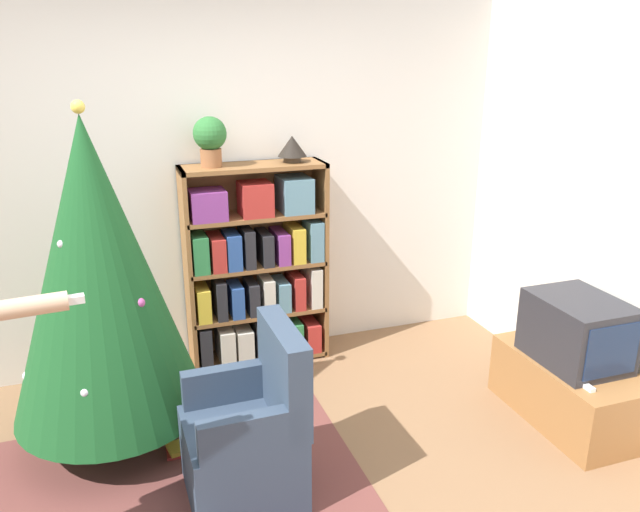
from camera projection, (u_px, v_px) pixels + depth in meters
name	position (u px, v px, depth m)	size (l,w,h in m)	color
wall_back	(198.00, 185.00, 4.35)	(8.00, 0.10, 2.60)	silver
bookshelf	(257.00, 272.00, 4.44)	(0.99, 0.31, 1.46)	brown
tv_stand	(568.00, 390.00, 3.86)	(0.50, 0.94, 0.40)	#996638
television	(577.00, 331.00, 3.73)	(0.44, 0.57, 0.40)	#28282D
game_remote	(586.00, 386.00, 3.49)	(0.04, 0.12, 0.02)	white
christmas_tree	(98.00, 273.00, 3.38)	(1.07, 1.07, 1.97)	#4C3323
armchair	(250.00, 439.00, 3.17)	(0.58, 0.57, 0.92)	#334256
potted_plant	(210.00, 138.00, 4.06)	(0.22, 0.22, 0.33)	#935B38
table_lamp	(292.00, 147.00, 4.26)	(0.20, 0.20, 0.18)	#473828
book_pile_near_tree	(184.00, 448.00, 3.59)	(0.21, 0.16, 0.05)	#B22D28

